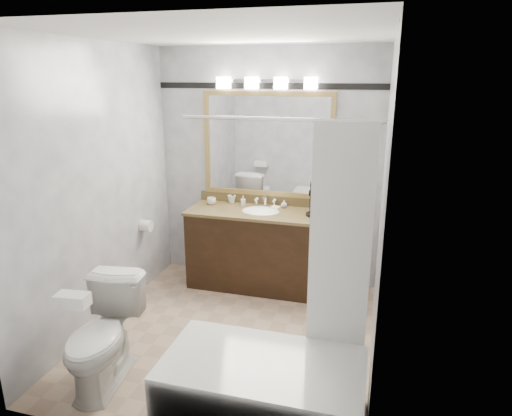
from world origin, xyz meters
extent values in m
cube|color=tan|center=(0.00, 0.00, -0.01)|extent=(2.40, 2.60, 0.01)
cube|color=white|center=(0.00, 0.00, 2.50)|extent=(2.40, 2.60, 0.01)
cube|color=silver|center=(0.00, 1.30, 1.25)|extent=(2.40, 0.01, 2.50)
cube|color=silver|center=(0.00, -1.30, 1.25)|extent=(2.40, 0.01, 2.50)
cube|color=silver|center=(-1.20, 0.00, 1.25)|extent=(0.01, 2.60, 2.50)
cube|color=silver|center=(1.20, 0.00, 1.25)|extent=(0.01, 2.60, 2.50)
cube|color=black|center=(0.00, 1.01, 0.41)|extent=(1.50, 0.55, 0.82)
cube|color=olive|center=(0.00, 1.01, 0.83)|extent=(1.53, 0.58, 0.03)
cube|color=olive|center=(0.00, 1.29, 0.90)|extent=(1.53, 0.03, 0.10)
ellipsoid|color=white|center=(0.00, 1.01, 0.82)|extent=(0.44, 0.34, 0.14)
cube|color=tan|center=(0.00, 1.28, 2.02)|extent=(1.40, 0.04, 0.05)
cube|color=tan|center=(0.00, 1.28, 0.97)|extent=(1.40, 0.04, 0.05)
cube|color=tan|center=(-0.68, 1.28, 1.50)|extent=(0.05, 0.04, 1.00)
cube|color=tan|center=(0.68, 1.28, 1.50)|extent=(0.05, 0.04, 1.00)
cube|color=white|center=(0.00, 1.29, 1.50)|extent=(1.30, 0.01, 1.00)
cube|color=silver|center=(0.00, 1.27, 2.15)|extent=(0.90, 0.05, 0.03)
cube|color=white|center=(-0.45, 1.22, 2.13)|extent=(0.12, 0.12, 0.12)
cube|color=white|center=(-0.15, 1.22, 2.13)|extent=(0.12, 0.12, 0.12)
cube|color=white|center=(0.15, 1.22, 2.13)|extent=(0.12, 0.12, 0.12)
cube|color=white|center=(0.45, 1.22, 2.13)|extent=(0.12, 0.12, 0.12)
cube|color=black|center=(0.00, 1.29, 2.10)|extent=(2.40, 0.01, 0.06)
cube|color=white|center=(0.53, -0.92, 0.23)|extent=(1.30, 0.72, 0.45)
cylinder|color=silver|center=(0.53, -0.54, 1.95)|extent=(1.30, 0.02, 0.02)
cube|color=white|center=(0.95, -0.55, 1.18)|extent=(0.40, 0.04, 1.55)
cylinder|color=white|center=(-1.14, 0.66, 0.70)|extent=(0.11, 0.12, 0.12)
imported|color=white|center=(-0.69, -0.85, 0.39)|extent=(0.53, 0.81, 0.77)
cube|color=white|center=(-0.69, -1.12, 0.82)|extent=(0.22, 0.14, 0.09)
cylinder|color=black|center=(0.57, 1.01, 0.86)|extent=(0.20, 0.20, 0.02)
cylinder|color=black|center=(0.58, 1.07, 1.00)|extent=(0.16, 0.16, 0.28)
sphere|color=black|center=(0.58, 1.07, 1.14)|extent=(0.17, 0.17, 0.17)
cube|color=black|center=(0.57, 0.99, 1.10)|extent=(0.12, 0.12, 0.05)
cylinder|color=silver|center=(0.57, 0.99, 0.89)|extent=(0.07, 0.07, 0.07)
imported|color=white|center=(-0.58, 1.11, 0.89)|extent=(0.12, 0.12, 0.08)
imported|color=white|center=(-0.39, 1.23, 0.89)|extent=(0.10, 0.10, 0.08)
imported|color=white|center=(-0.23, 1.16, 0.90)|extent=(0.06, 0.06, 0.11)
imported|color=white|center=(0.21, 1.20, 0.89)|extent=(0.09, 0.09, 0.08)
cube|color=#EAE7C0|center=(0.14, 1.13, 0.86)|extent=(0.11, 0.09, 0.03)
camera|label=1|loc=(1.16, -3.36, 2.23)|focal=32.00mm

